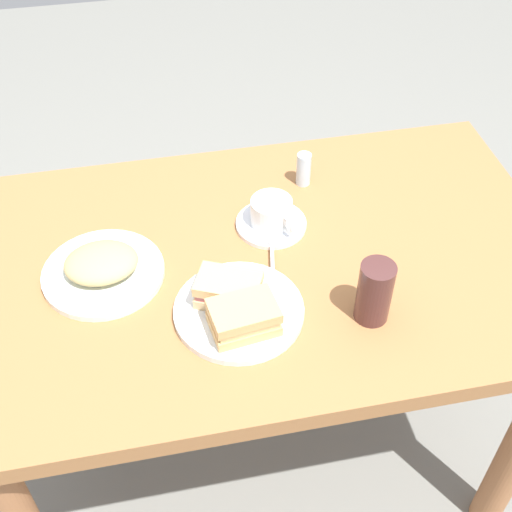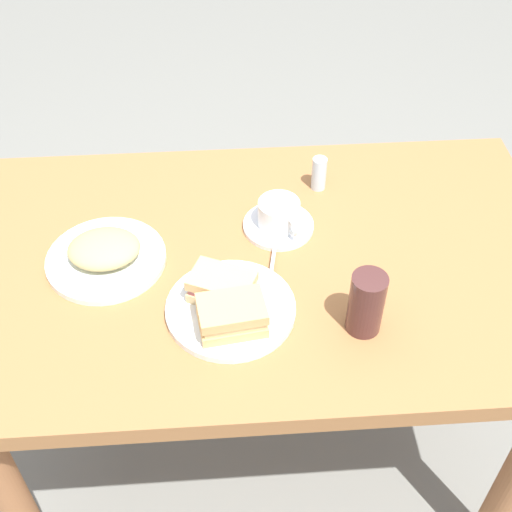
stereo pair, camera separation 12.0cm
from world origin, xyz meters
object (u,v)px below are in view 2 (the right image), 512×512
object	(u,v)px
coffee_saucer	(278,226)
spoon	(275,249)
dining_table	(262,303)
sandwich_plate	(231,309)
drinking_glass	(366,303)
coffee_cup	(279,213)
sandwich_back	(232,315)
side_plate	(106,259)
salt_shaker	(319,174)
sandwich_front	(222,287)

from	to	relation	value
coffee_saucer	spoon	xyz separation A→B (m)	(-0.01, -0.08, 0.01)
dining_table	spoon	distance (m)	0.15
sandwich_plate	drinking_glass	xyz separation A→B (m)	(0.24, -0.05, 0.06)
sandwich_plate	coffee_cup	world-z (taller)	coffee_cup
sandwich_plate	coffee_cup	size ratio (longest dim) A/B	2.26
sandwich_back	spoon	size ratio (longest dim) A/B	1.30
coffee_cup	drinking_glass	bearing A→B (deg)	-65.21
coffee_saucer	side_plate	bearing A→B (deg)	-167.63
salt_shaker	drinking_glass	distance (m)	0.41
sandwich_back	coffee_saucer	world-z (taller)	sandwich_back
coffee_cup	drinking_glass	xyz separation A→B (m)	(0.13, -0.28, 0.02)
sandwich_front	coffee_cup	world-z (taller)	same
coffee_cup	spoon	size ratio (longest dim) A/B	1.09
dining_table	coffee_saucer	world-z (taller)	coffee_saucer
sandwich_plate	coffee_saucer	distance (m)	0.25
salt_shaker	sandwich_plate	bearing A→B (deg)	-120.98
sandwich_plate	sandwich_front	bearing A→B (deg)	119.08
coffee_cup	dining_table	bearing A→B (deg)	-114.62
coffee_saucer	spoon	bearing A→B (deg)	-101.03
sandwich_back	drinking_glass	distance (m)	0.24
dining_table	salt_shaker	xyz separation A→B (m)	(0.14, 0.22, 0.17)
sandwich_front	spoon	size ratio (longest dim) A/B	1.39
sandwich_plate	side_plate	bearing A→B (deg)	148.66
spoon	salt_shaker	size ratio (longest dim) A/B	1.27
sandwich_back	salt_shaker	distance (m)	0.45
sandwich_plate	sandwich_front	size ratio (longest dim) A/B	1.76
coffee_cup	drinking_glass	size ratio (longest dim) A/B	0.84
dining_table	salt_shaker	world-z (taller)	salt_shaker
sandwich_plate	spoon	xyz separation A→B (m)	(0.09, 0.15, 0.01)
side_plate	salt_shaker	distance (m)	0.50
sandwich_back	salt_shaker	bearing A→B (deg)	62.16
salt_shaker	drinking_glass	world-z (taller)	drinking_glass
side_plate	salt_shaker	size ratio (longest dim) A/B	3.05
sandwich_plate	coffee_cup	distance (m)	0.25
coffee_saucer	coffee_cup	xyz separation A→B (m)	(0.00, -0.00, 0.04)
dining_table	coffee_cup	bearing A→B (deg)	65.38
sandwich_front	coffee_saucer	size ratio (longest dim) A/B	0.92
sandwich_front	coffee_cup	bearing A→B (deg)	57.92
spoon	side_plate	distance (m)	0.34
dining_table	sandwich_back	xyz separation A→B (m)	(-0.07, -0.18, 0.18)
coffee_cup	side_plate	distance (m)	0.36
dining_table	coffee_saucer	distance (m)	0.17
coffee_cup	salt_shaker	distance (m)	0.16
spoon	drinking_glass	xyz separation A→B (m)	(0.14, -0.20, 0.05)
sandwich_plate	coffee_saucer	xyz separation A→B (m)	(0.11, 0.22, -0.00)
sandwich_front	salt_shaker	world-z (taller)	salt_shaker
spoon	coffee_cup	bearing A→B (deg)	78.25
sandwich_plate	side_plate	world-z (taller)	same
dining_table	sandwich_front	distance (m)	0.22
dining_table	spoon	bearing A→B (deg)	26.57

